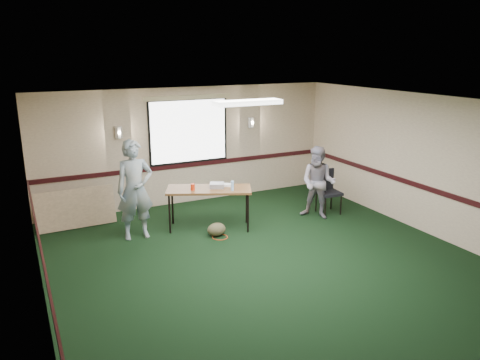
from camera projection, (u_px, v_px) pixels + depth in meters
name	position (u px, v px, depth m)	size (l,w,h in m)	color
ground	(275.00, 268.00, 7.76)	(8.00, 8.00, 0.00)	black
room_shell	(221.00, 151.00, 9.17)	(8.00, 8.02, 8.00)	tan
folding_table	(209.00, 191.00, 9.33)	(1.80, 1.29, 0.84)	#4E3416
projector	(217.00, 185.00, 9.36)	(0.28, 0.23, 0.09)	gray
game_console	(228.00, 185.00, 9.48)	(0.18, 0.14, 0.04)	white
red_cup	(193.00, 187.00, 9.19)	(0.08, 0.08, 0.13)	red
water_bottle	(232.00, 186.00, 9.14)	(0.06, 0.06, 0.20)	#9AC8FD
duffel_bag	(217.00, 229.00, 9.09)	(0.37, 0.28, 0.26)	#3F3E24
cable_coil	(220.00, 237.00, 9.04)	(0.31, 0.31, 0.02)	#CA4219
folded_table	(76.00, 209.00, 9.47)	(1.56, 0.07, 0.80)	#9A7B5F
conference_chair	(327.00, 188.00, 10.35)	(0.51, 0.53, 0.96)	black
person_left	(135.00, 190.00, 8.81)	(0.70, 0.46, 1.91)	#3E6388
person_right	(318.00, 183.00, 9.93)	(0.76, 0.59, 1.56)	#7A8ABF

